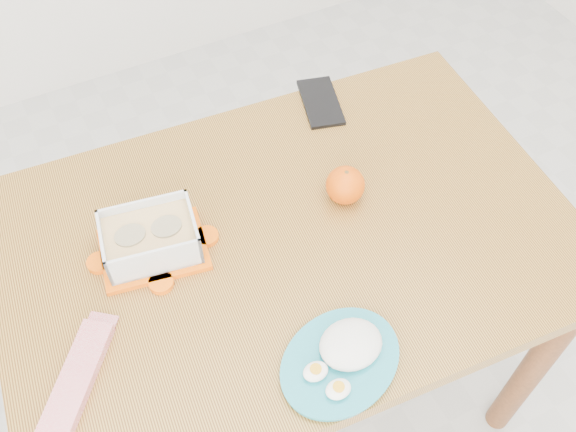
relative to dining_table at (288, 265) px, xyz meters
name	(u,v)px	position (x,y,z in m)	size (l,w,h in m)	color
ground	(371,422)	(0.16, -0.20, -0.64)	(3.50, 3.50, 0.00)	#B7B7B2
dining_table	(288,265)	(0.00, 0.00, 0.00)	(1.17, 0.82, 0.75)	#AD7E31
food_container	(151,239)	(-0.25, 0.08, 0.15)	(0.22, 0.18, 0.08)	#FF6207
orange_fruit	(345,185)	(0.14, 0.03, 0.15)	(0.08, 0.08, 0.08)	#E95A04
rice_plate	(344,355)	(-0.03, -0.28, 0.13)	(0.28, 0.28, 0.06)	teal
candy_bar	(75,383)	(-0.45, -0.12, 0.12)	(0.22, 0.05, 0.02)	red
smartphone	(321,102)	(0.23, 0.30, 0.11)	(0.08, 0.16, 0.01)	black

